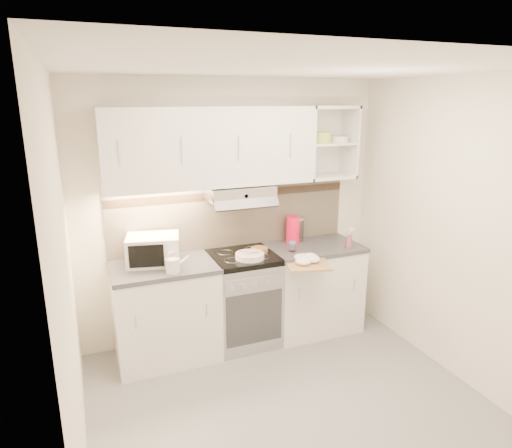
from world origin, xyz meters
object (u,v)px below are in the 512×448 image
at_px(glass_jar, 298,229).
at_px(pink_pitcher, 293,230).
at_px(electric_range, 243,299).
at_px(watering_can, 173,265).
at_px(microwave, 153,250).
at_px(spray_bottle, 349,239).
at_px(plate_stack, 250,256).
at_px(cutting_board, 308,264).

bearing_deg(glass_jar, pink_pitcher, -154.69).
height_order(electric_range, watering_can, watering_can).
xyz_separation_m(microwave, watering_can, (0.12, -0.29, -0.06)).
xyz_separation_m(watering_can, glass_jar, (1.37, 0.41, 0.06)).
xyz_separation_m(pink_pitcher, spray_bottle, (0.44, -0.35, -0.05)).
xyz_separation_m(electric_range, glass_jar, (0.67, 0.20, 0.57)).
xyz_separation_m(watering_can, plate_stack, (0.72, 0.09, -0.04)).
relative_size(plate_stack, glass_jar, 1.07).
height_order(electric_range, cutting_board, electric_range).
relative_size(glass_jar, spray_bottle, 1.14).
bearing_deg(watering_can, spray_bottle, -16.27).
relative_size(electric_range, watering_can, 4.04).
bearing_deg(electric_range, watering_can, -163.13).
bearing_deg(microwave, plate_stack, -1.44).
relative_size(pink_pitcher, cutting_board, 0.71).
bearing_deg(watering_can, pink_pitcher, -0.84).
bearing_deg(plate_stack, watering_can, -172.96).
bearing_deg(watering_can, plate_stack, -10.07).
xyz_separation_m(plate_stack, glass_jar, (0.65, 0.32, 0.10)).
bearing_deg(glass_jar, spray_bottle, -46.29).
height_order(pink_pitcher, cutting_board, pink_pitcher).
xyz_separation_m(glass_jar, spray_bottle, (0.37, -0.39, -0.04)).
relative_size(watering_can, spray_bottle, 1.03).
relative_size(spray_bottle, cutting_board, 0.57).
bearing_deg(electric_range, spray_bottle, -10.17).
xyz_separation_m(electric_range, watering_can, (-0.70, -0.21, 0.52)).
xyz_separation_m(glass_jar, cutting_board, (-0.19, -0.59, -0.15)).
xyz_separation_m(electric_range, plate_stack, (0.02, -0.12, 0.47)).
bearing_deg(glass_jar, plate_stack, -153.55).
relative_size(microwave, spray_bottle, 2.35).
relative_size(plate_stack, cutting_board, 0.70).
bearing_deg(cutting_board, watering_can, -174.34).
distance_m(microwave, spray_bottle, 1.87).
relative_size(microwave, plate_stack, 1.92).
distance_m(watering_can, pink_pitcher, 1.36).
relative_size(microwave, glass_jar, 2.06).
relative_size(pink_pitcher, glass_jar, 1.09).
bearing_deg(plate_stack, microwave, 166.78).
bearing_deg(glass_jar, cutting_board, -107.96).
height_order(pink_pitcher, spray_bottle, pink_pitcher).
distance_m(electric_range, microwave, 1.00).
bearing_deg(microwave, spray_bottle, 3.80).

